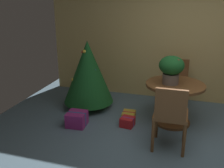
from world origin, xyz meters
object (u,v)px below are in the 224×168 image
wooden_chair_near (171,114)px  round_dining_table (174,97)px  wooden_chair_far (177,80)px  holiday_tree (88,72)px  flower_vase (172,68)px  gift_box_red (127,122)px  gift_box_purple (77,119)px  gift_box_gold (129,115)px

wooden_chair_near → round_dining_table: bearing=90.0°
wooden_chair_far → holiday_tree: holiday_tree is taller
flower_vase → gift_box_red: size_ratio=1.94×
holiday_tree → gift_box_red: (0.89, -0.54, -0.63)m
wooden_chair_far → gift_box_red: wooden_chair_far is taller
gift_box_purple → gift_box_gold: (0.76, 0.51, -0.06)m
wooden_chair_far → gift_box_purple: bearing=-138.3°
gift_box_purple → flower_vase: bearing=19.8°
holiday_tree → flower_vase: bearing=-9.2°
holiday_tree → gift_box_purple: holiday_tree is taller
gift_box_gold → wooden_chair_near: bearing=-46.6°
round_dining_table → gift_box_red: (-0.70, -0.32, -0.39)m
flower_vase → wooden_chair_near: bearing=-84.4°
gift_box_gold → gift_box_purple: bearing=-145.9°
flower_vase → gift_box_red: 1.13m
holiday_tree → gift_box_red: bearing=-31.0°
gift_box_red → gift_box_gold: size_ratio=0.90×
gift_box_red → gift_box_purple: bearing=-164.5°
wooden_chair_far → holiday_tree: size_ratio=0.70×
flower_vase → holiday_tree: bearing=170.8°
gift_box_gold → wooden_chair_far: bearing=47.9°
wooden_chair_far → gift_box_purple: (-1.50, -1.34, -0.41)m
gift_box_red → gift_box_purple: (-0.80, -0.22, 0.04)m
round_dining_table → wooden_chair_far: (0.00, 0.79, 0.06)m
holiday_tree → gift_box_gold: holiday_tree is taller
wooden_chair_far → gift_box_gold: size_ratio=3.49×
flower_vase → gift_box_red: flower_vase is taller
wooden_chair_near → gift_box_gold: bearing=133.4°
flower_vase → holiday_tree: (-1.51, 0.25, -0.26)m
wooden_chair_near → holiday_tree: (-1.59, 1.03, 0.17)m
wooden_chair_near → gift_box_red: size_ratio=4.01×
flower_vase → wooden_chair_far: 0.94m
wooden_chair_far → gift_box_gold: (-0.75, -0.83, -0.46)m
holiday_tree → gift_box_red: size_ratio=5.52×
flower_vase → wooden_chair_far: (0.08, 0.83, -0.45)m
wooden_chair_near → gift_box_purple: (-1.50, 0.27, -0.43)m
gift_box_gold → round_dining_table: bearing=2.6°
flower_vase → gift_box_purple: size_ratio=1.41×
wooden_chair_far → round_dining_table: bearing=-90.0°
flower_vase → gift_box_purple: 1.74m
flower_vase → gift_box_gold: (-0.67, 0.00, -0.91)m
gift_box_purple → round_dining_table: bearing=20.0°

